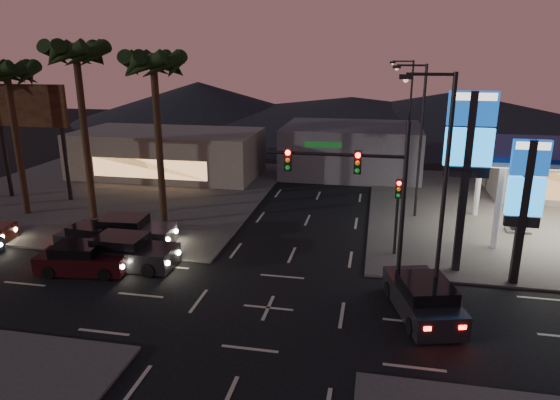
% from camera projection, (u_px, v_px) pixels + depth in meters
% --- Properties ---
extents(ground, '(140.00, 140.00, 0.00)m').
position_uv_depth(ground, '(268.00, 308.00, 21.72)').
color(ground, black).
rests_on(ground, ground).
extents(corner_lot_ne, '(24.00, 24.00, 0.12)m').
position_uv_depth(corner_lot_ne, '(550.00, 215.00, 33.77)').
color(corner_lot_ne, '#47443F').
rests_on(corner_lot_ne, ground).
extents(corner_lot_nw, '(24.00, 24.00, 0.12)m').
position_uv_depth(corner_lot_nw, '(116.00, 191.00, 39.72)').
color(corner_lot_nw, '#47443F').
rests_on(corner_lot_nw, ground).
extents(pylon_sign_tall, '(2.20, 0.35, 9.00)m').
position_uv_depth(pylon_sign_tall, '(468.00, 147.00, 23.49)').
color(pylon_sign_tall, black).
rests_on(pylon_sign_tall, ground).
extents(pylon_sign_short, '(1.60, 0.35, 7.00)m').
position_uv_depth(pylon_sign_short, '(526.00, 191.00, 22.58)').
color(pylon_sign_short, black).
rests_on(pylon_sign_short, ground).
extents(traffic_signal_mast, '(6.10, 0.39, 8.00)m').
position_uv_depth(traffic_signal_mast, '(363.00, 185.00, 21.40)').
color(traffic_signal_mast, black).
rests_on(traffic_signal_mast, ground).
extents(pedestal_signal, '(0.32, 0.39, 4.30)m').
position_uv_depth(pedestal_signal, '(397.00, 205.00, 26.43)').
color(pedestal_signal, black).
rests_on(pedestal_signal, ground).
extents(streetlight_near, '(2.14, 0.25, 10.00)m').
position_uv_depth(streetlight_near, '(440.00, 183.00, 19.77)').
color(streetlight_near, black).
rests_on(streetlight_near, ground).
extents(streetlight_mid, '(2.14, 0.25, 10.00)m').
position_uv_depth(streetlight_mid, '(418.00, 133.00, 31.99)').
color(streetlight_mid, black).
rests_on(streetlight_mid, ground).
extents(streetlight_far, '(2.14, 0.25, 10.00)m').
position_uv_depth(streetlight_far, '(408.00, 109.00, 45.15)').
color(streetlight_far, black).
rests_on(streetlight_far, ground).
extents(palm_a, '(4.41, 4.41, 10.86)m').
position_uv_depth(palm_a, '(154.00, 74.00, 29.64)').
color(palm_a, black).
rests_on(palm_a, ground).
extents(palm_b, '(4.41, 4.41, 11.46)m').
position_uv_depth(palm_b, '(77.00, 64.00, 30.41)').
color(palm_b, black).
rests_on(palm_b, ground).
extents(palm_c, '(4.41, 4.41, 10.26)m').
position_uv_depth(palm_c, '(8.00, 82.00, 31.65)').
color(palm_c, black).
rests_on(palm_c, ground).
extents(billboard, '(6.00, 0.30, 8.50)m').
position_uv_depth(billboard, '(29.00, 115.00, 35.95)').
color(billboard, black).
rests_on(billboard, ground).
extents(building_far_west, '(16.00, 8.00, 4.00)m').
position_uv_depth(building_far_west, '(168.00, 153.00, 44.44)').
color(building_far_west, '#726B5B').
rests_on(building_far_west, ground).
extents(building_far_mid, '(12.00, 9.00, 4.40)m').
position_uv_depth(building_far_mid, '(352.00, 150.00, 45.17)').
color(building_far_mid, '#4C4C51').
rests_on(building_far_mid, ground).
extents(hill_left, '(40.00, 40.00, 6.00)m').
position_uv_depth(hill_left, '(199.00, 101.00, 81.92)').
color(hill_left, black).
rests_on(hill_left, ground).
extents(hill_right, '(50.00, 50.00, 5.00)m').
position_uv_depth(hill_right, '(452.00, 109.00, 74.63)').
color(hill_right, black).
rests_on(hill_right, ground).
extents(hill_center, '(60.00, 60.00, 4.00)m').
position_uv_depth(hill_center, '(351.00, 110.00, 77.56)').
color(hill_center, black).
rests_on(hill_center, ground).
extents(car_lane_a_front, '(5.16, 2.23, 1.67)m').
position_uv_depth(car_lane_a_front, '(126.00, 252.00, 25.72)').
color(car_lane_a_front, black).
rests_on(car_lane_a_front, ground).
extents(car_lane_a_mid, '(4.72, 2.38, 1.49)m').
position_uv_depth(car_lane_a_mid, '(83.00, 259.00, 25.08)').
color(car_lane_a_mid, black).
rests_on(car_lane_a_mid, ground).
extents(car_lane_b_front, '(5.29, 2.49, 1.68)m').
position_uv_depth(car_lane_b_front, '(128.00, 232.00, 28.59)').
color(car_lane_b_front, '#555557').
rests_on(car_lane_b_front, ground).
extents(car_lane_b_mid, '(4.58, 2.21, 1.45)m').
position_uv_depth(car_lane_b_mid, '(96.00, 239.00, 27.89)').
color(car_lane_b_mid, black).
rests_on(car_lane_b_mid, ground).
extents(suv_station, '(3.29, 5.30, 1.65)m').
position_uv_depth(suv_station, '(423.00, 298.00, 20.95)').
color(suv_station, black).
rests_on(suv_station, ground).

